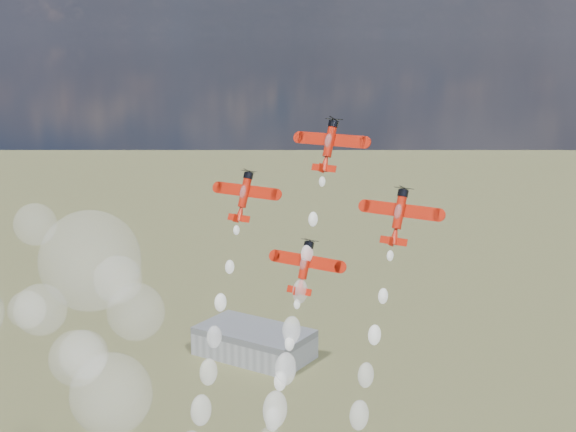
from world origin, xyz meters
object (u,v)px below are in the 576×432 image
(plane_left, at_px, (244,195))
(plane_right, at_px, (399,215))
(plane_slot, at_px, (305,266))
(hangar, at_px, (254,342))
(plane_lead, at_px, (329,144))

(plane_left, bearing_deg, plane_right, 0.00)
(plane_left, bearing_deg, plane_slot, -14.58)
(hangar, distance_m, plane_slot, 227.03)
(plane_left, height_order, plane_slot, plane_left)
(plane_lead, relative_size, plane_slot, 1.00)
(plane_right, relative_size, plane_slot, 1.00)
(hangar, relative_size, plane_left, 3.77)
(plane_right, distance_m, plane_slot, 18.85)
(plane_slot, bearing_deg, hangar, 127.54)
(hangar, height_order, plane_left, plane_left)
(plane_left, xyz_separation_m, plane_slot, (15.45, -4.02, -10.04))
(plane_lead, bearing_deg, hangar, 128.94)
(plane_lead, xyz_separation_m, plane_right, (15.45, -4.02, -10.04))
(plane_lead, bearing_deg, plane_right, -14.58)
(plane_right, bearing_deg, plane_slot, -165.42)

